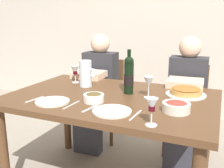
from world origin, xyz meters
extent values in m
cube|color=beige|center=(0.00, 1.95, 1.40)|extent=(8.00, 0.10, 2.80)
cube|color=brown|center=(0.00, 0.00, 0.74)|extent=(1.50, 1.00, 0.04)
cylinder|color=brown|center=(-0.67, -0.42, 0.36)|extent=(0.07, 0.07, 0.72)
cylinder|color=brown|center=(-0.67, 0.42, 0.36)|extent=(0.07, 0.07, 0.72)
cylinder|color=brown|center=(0.67, 0.42, 0.36)|extent=(0.07, 0.07, 0.72)
cylinder|color=black|center=(0.10, 0.11, 0.88)|extent=(0.07, 0.07, 0.23)
sphere|color=black|center=(0.10, 0.11, 1.00)|extent=(0.07, 0.07, 0.07)
cylinder|color=black|center=(0.10, 0.11, 1.05)|extent=(0.03, 0.03, 0.08)
cylinder|color=black|center=(0.10, 0.11, 0.86)|extent=(0.07, 0.07, 0.08)
cylinder|color=silver|center=(-0.30, 0.17, 0.87)|extent=(0.10, 0.10, 0.22)
cylinder|color=silver|center=(-0.30, 0.17, 0.83)|extent=(0.09, 0.09, 0.13)
torus|color=silver|center=(-0.23, 0.17, 0.88)|extent=(0.07, 0.01, 0.07)
cylinder|color=silver|center=(0.50, 0.23, 0.77)|extent=(0.29, 0.29, 0.01)
cylinder|color=#C18E47|center=(0.50, 0.23, 0.79)|extent=(0.23, 0.23, 0.03)
ellipsoid|color=#9E6028|center=(0.50, 0.23, 0.81)|extent=(0.21, 0.21, 0.02)
cylinder|color=silver|center=(0.50, -0.15, 0.79)|extent=(0.17, 0.17, 0.06)
ellipsoid|color=#B2382D|center=(0.50, -0.15, 0.81)|extent=(0.14, 0.14, 0.04)
cylinder|color=white|center=(-0.05, -0.18, 0.79)|extent=(0.14, 0.14, 0.05)
ellipsoid|color=brown|center=(-0.05, -0.18, 0.81)|extent=(0.12, 0.12, 0.04)
cylinder|color=silver|center=(0.41, -0.42, 0.76)|extent=(0.06, 0.06, 0.00)
cylinder|color=silver|center=(0.41, -0.42, 0.80)|extent=(0.01, 0.01, 0.08)
cone|color=silver|center=(0.41, -0.42, 0.88)|extent=(0.07, 0.07, 0.07)
cylinder|color=#470A14|center=(0.41, -0.42, 0.86)|extent=(0.04, 0.04, 0.03)
cylinder|color=silver|center=(-0.45, 0.25, 0.76)|extent=(0.06, 0.06, 0.00)
cylinder|color=silver|center=(-0.45, 0.25, 0.80)|extent=(0.01, 0.01, 0.07)
cone|color=silver|center=(-0.45, 0.25, 0.87)|extent=(0.07, 0.07, 0.08)
cylinder|color=#470A14|center=(-0.45, 0.25, 0.85)|extent=(0.04, 0.04, 0.03)
cylinder|color=silver|center=(0.27, 0.06, 0.76)|extent=(0.06, 0.06, 0.00)
cylinder|color=silver|center=(0.27, 0.06, 0.80)|extent=(0.01, 0.01, 0.07)
cone|color=silver|center=(0.27, 0.06, 0.88)|extent=(0.07, 0.07, 0.08)
cylinder|color=silver|center=(0.14, -0.31, 0.77)|extent=(0.24, 0.24, 0.01)
cylinder|color=silver|center=(-0.30, -0.30, 0.77)|extent=(0.23, 0.23, 0.01)
cube|color=silver|center=(-0.01, -0.31, 0.76)|extent=(0.04, 0.16, 0.00)
cube|color=silver|center=(0.29, -0.31, 0.76)|extent=(0.02, 0.18, 0.00)
cube|color=silver|center=(-0.15, -0.30, 0.76)|extent=(0.02, 0.18, 0.00)
cube|color=silver|center=(-0.45, -0.30, 0.76)|extent=(0.04, 0.16, 0.00)
cube|color=brown|center=(-0.45, 0.80, 0.46)|extent=(0.42, 0.42, 0.02)
cube|color=brown|center=(-0.46, 0.99, 0.67)|extent=(0.36, 0.05, 0.40)
cylinder|color=brown|center=(-0.61, 0.62, 0.23)|extent=(0.04, 0.04, 0.45)
cylinder|color=brown|center=(-0.27, 0.64, 0.23)|extent=(0.04, 0.04, 0.45)
cylinder|color=brown|center=(-0.63, 0.96, 0.23)|extent=(0.04, 0.04, 0.45)
cylinder|color=brown|center=(-0.29, 0.98, 0.23)|extent=(0.04, 0.04, 0.45)
cube|color=#2D2D33|center=(-0.45, 0.76, 0.72)|extent=(0.35, 0.22, 0.50)
sphere|color=beige|center=(-0.45, 0.76, 1.06)|extent=(0.20, 0.20, 0.20)
cube|color=#33333D|center=(-0.44, 0.57, 0.47)|extent=(0.32, 0.39, 0.14)
cube|color=#33333D|center=(-0.43, 0.42, 0.20)|extent=(0.28, 0.13, 0.40)
cube|color=beige|center=(-0.44, 0.48, 0.79)|extent=(0.30, 0.25, 0.06)
cube|color=brown|center=(0.45, 0.81, 0.46)|extent=(0.42, 0.42, 0.02)
cube|color=brown|center=(0.44, 0.99, 0.67)|extent=(0.36, 0.05, 0.40)
cylinder|color=brown|center=(0.29, 0.63, 0.23)|extent=(0.04, 0.04, 0.45)
cylinder|color=brown|center=(0.63, 0.65, 0.23)|extent=(0.04, 0.04, 0.45)
cylinder|color=brown|center=(0.27, 0.97, 0.23)|extent=(0.04, 0.04, 0.45)
cylinder|color=brown|center=(0.61, 0.98, 0.23)|extent=(0.04, 0.04, 0.45)
cube|color=#2D2D33|center=(0.45, 0.77, 0.72)|extent=(0.35, 0.22, 0.50)
sphere|color=beige|center=(0.45, 0.77, 1.06)|extent=(0.20, 0.20, 0.20)
cube|color=#33333D|center=(0.46, 0.58, 0.47)|extent=(0.32, 0.39, 0.14)
cube|color=#33333D|center=(0.47, 0.43, 0.20)|extent=(0.28, 0.13, 0.40)
cube|color=beige|center=(0.46, 0.49, 0.79)|extent=(0.30, 0.25, 0.06)
camera|label=1|loc=(0.73, -1.67, 1.31)|focal=41.59mm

